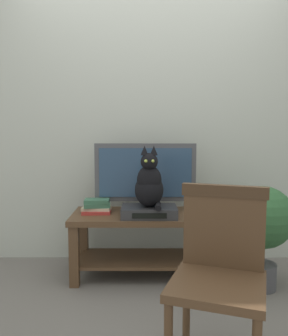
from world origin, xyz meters
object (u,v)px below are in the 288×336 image
wooden_chair (219,264)px  book_stack (95,206)px  tv (144,176)px  cat (148,184)px  tv_stand (144,232)px  media_box (148,211)px  potted_plant (261,223)px

wooden_chair → book_stack: (-0.74, 1.12, 0.04)m
wooden_chair → tv: bearing=106.3°
cat → wooden_chair: bearing=-71.8°
tv_stand → cat: (0.03, -0.11, 0.41)m
media_box → wooden_chair: size_ratio=0.47×
tv → potted_plant: 0.97m
cat → potted_plant: (0.82, -0.12, -0.27)m
tv → book_stack: size_ratio=3.53×
wooden_chair → potted_plant: size_ratio=1.17×
tv → cat: tv is taller
media_box → book_stack: book_stack is taller
tv → tv_stand: bearing=-90.0°
tv → potted_plant: size_ratio=1.07×
tv → media_box: size_ratio=1.95×
cat → book_stack: cat is taller
tv → wooden_chair: 1.29m
tv → cat: bearing=-82.4°
potted_plant → tv_stand: bearing=164.6°
book_stack → cat: bearing=-17.3°
wooden_chair → book_stack: wooden_chair is taller
media_box → cat: size_ratio=0.90×
media_box → wooden_chair: (0.33, -1.01, -0.03)m
tv_stand → book_stack: bearing=177.2°
media_box → wooden_chair: 1.06m
tv → potted_plant: bearing=-22.0°
media_box → book_stack: 0.43m
book_stack → potted_plant: size_ratio=0.30×
tv_stand → tv: (0.00, 0.11, 0.44)m
tv_stand → book_stack: size_ratio=4.99×
tv → book_stack: tv is taller
cat → tv: bearing=97.6°
book_stack → tv: bearing=13.1°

